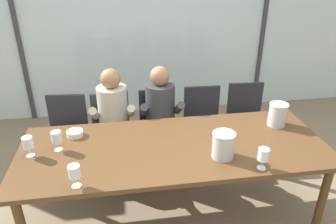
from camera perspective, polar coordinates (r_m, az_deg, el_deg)
The scene contains 20 objects.
ground at distance 4.00m, azimuth -1.44°, elevation -7.76°, with size 14.00×14.00×0.00m, color #847056.
window_glass_panel at distance 4.74m, azimuth -3.81°, elevation 14.79°, with size 7.83×0.03×2.60m, color silver.
window_mullion_left at distance 4.89m, azimuth -25.33°, elevation 12.77°, with size 0.06×0.06×2.60m, color #38383D.
window_mullion_right at distance 5.18m, azimuth 16.70°, elevation 14.78°, with size 0.06×0.06×2.60m, color #38383D.
hillside_vineyard at distance 7.82m, azimuth -5.90°, elevation 15.80°, with size 13.83×2.40×1.66m, color #386633.
dining_table at distance 2.79m, azimuth 1.11°, elevation -7.13°, with size 2.63×1.03×0.77m.
chair_near_curtain at distance 3.69m, azimuth -17.54°, elevation -2.96°, with size 0.48×0.48×0.88m.
chair_left_of_center at distance 3.63m, azimuth -9.96°, elevation -2.57°, with size 0.48×0.48×0.88m.
chair_center at distance 3.68m, azimuth -1.52°, elevation -1.75°, with size 0.49×0.49×0.88m.
chair_right_of_center at distance 3.76m, azimuth 6.25°, elevation -1.24°, with size 0.46×0.46×0.88m.
chair_near_window_right at distance 3.95m, azimuth 13.77°, elevation -0.47°, with size 0.47×0.47×0.88m.
person_beige_jumper at distance 3.45m, azimuth -9.74°, elevation -0.92°, with size 0.46×0.61×1.20m.
person_charcoal_jacket at distance 3.47m, azimuth -1.26°, elevation -0.33°, with size 0.47×0.62×1.20m.
ice_bucket_primary at distance 3.19m, azimuth 19.02°, elevation -0.36°, with size 0.18×0.18×0.22m.
ice_bucket_secondary at distance 2.59m, azimuth 9.87°, elevation -5.76°, with size 0.19×0.19×0.22m.
tasting_bowl at distance 3.00m, azimuth -16.29°, elevation -3.68°, with size 0.15×0.15×0.05m, color silver.
wine_glass_by_left_taster at distance 2.34m, azimuth -16.38°, elevation -10.35°, with size 0.08×0.08×0.17m.
wine_glass_near_bucket at distance 2.79m, azimuth -19.29°, elevation -4.37°, with size 0.08×0.08×0.17m.
wine_glass_center_pour at distance 2.52m, azimuth 16.67°, elevation -7.43°, with size 0.08×0.08×0.17m.
wine_glass_by_right_taster at distance 2.79m, azimuth -23.74°, elevation -5.16°, with size 0.08×0.08×0.17m.
Camera 1 is at (-0.41, -2.29, 2.24)m, focal length 34.11 mm.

